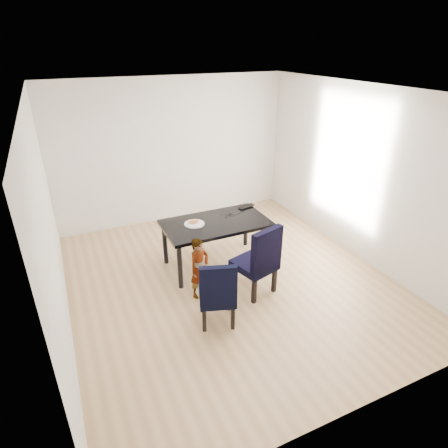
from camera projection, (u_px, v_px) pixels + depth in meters
name	position (u px, v px, depth m)	size (l,w,h in m)	color
floor	(230.00, 280.00, 5.62)	(4.50, 5.00, 0.01)	tan
ceiling	(231.00, 90.00, 4.43)	(4.50, 5.00, 0.01)	white
wall_back	(173.00, 152.00, 7.07)	(4.50, 0.01, 2.70)	silver
wall_front	(365.00, 304.00, 2.98)	(4.50, 0.01, 2.70)	white
wall_left	(48.00, 228.00, 4.18)	(0.01, 5.00, 2.70)	white
wall_right	(360.00, 174.00, 5.87)	(0.01, 5.00, 2.70)	white
dining_table	(216.00, 243.00, 5.86)	(1.60, 0.90, 0.75)	black
chair_left	(217.00, 290.00, 4.62)	(0.44, 0.46, 0.92)	black
chair_right	(254.00, 259.00, 5.17)	(0.51, 0.53, 1.05)	black
child	(199.00, 268.00, 5.10)	(0.32, 0.21, 0.89)	orange
plate	(194.00, 224.00, 5.62)	(0.30, 0.30, 0.02)	white
sandwich	(194.00, 221.00, 5.60)	(0.16, 0.08, 0.07)	#B67641
laptop	(245.00, 206.00, 6.23)	(0.29, 0.19, 0.02)	black
cable_tangle	(229.00, 216.00, 5.89)	(0.15, 0.15, 0.01)	black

